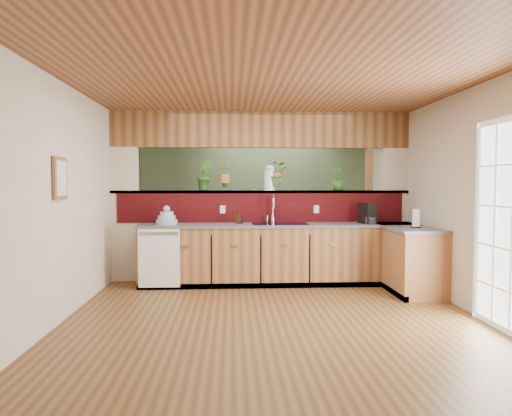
{
  "coord_description": "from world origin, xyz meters",
  "views": [
    {
      "loc": [
        -0.46,
        -5.73,
        1.49
      ],
      "look_at": [
        -0.12,
        0.7,
        1.15
      ],
      "focal_mm": 32.0,
      "sensor_mm": 36.0,
      "label": 1
    }
  ],
  "objects": [
    {
      "name": "wall_left",
      "position": [
        -2.3,
        0.0,
        1.3
      ],
      "size": [
        0.02,
        7.0,
        2.6
      ],
      "primitive_type": "cube",
      "color": "beige",
      "rests_on": "ground"
    },
    {
      "name": "coffee_maker",
      "position": [
        1.56,
        0.92,
        1.04
      ],
      "size": [
        0.16,
        0.28,
        0.31
      ],
      "rotation": [
        0.0,
        0.0,
        0.27
      ],
      "color": "black",
      "rests_on": "countertop"
    },
    {
      "name": "ledge_plant_right",
      "position": [
        1.21,
        1.35,
        1.58
      ],
      "size": [
        0.25,
        0.25,
        0.37
      ],
      "primitive_type": "imported",
      "rotation": [
        0.0,
        0.0,
        0.24
      ],
      "color": "#2A551D",
      "rests_on": "pass_through_ledge"
    },
    {
      "name": "wall_front",
      "position": [
        0.0,
        -3.5,
        1.3
      ],
      "size": [
        4.6,
        0.02,
        2.6
      ],
      "primitive_type": "cube",
      "color": "beige",
      "rests_on": "ground"
    },
    {
      "name": "pass_through_ledge",
      "position": [
        0.0,
        1.35,
        1.37
      ],
      "size": [
        4.6,
        0.21,
        0.04
      ],
      "primitive_type": "cube",
      "color": "brown",
      "rests_on": "ground"
    },
    {
      "name": "wall_right",
      "position": [
        2.3,
        0.0,
        1.3
      ],
      "size": [
        0.02,
        7.0,
        2.6
      ],
      "primitive_type": "cube",
      "color": "beige",
      "rests_on": "ground"
    },
    {
      "name": "wall_back",
      "position": [
        0.0,
        3.5,
        1.3
      ],
      "size": [
        4.6,
        0.02,
        2.6
      ],
      "primitive_type": "cube",
      "color": "beige",
      "rests_on": "ground"
    },
    {
      "name": "countertop",
      "position": [
        0.84,
        0.87,
        0.45
      ],
      "size": [
        4.14,
        1.52,
        0.9
      ],
      "color": "brown",
      "rests_on": "ground"
    },
    {
      "name": "soap_dispenser",
      "position": [
        -0.35,
        1.03,
        0.99
      ],
      "size": [
        0.1,
        0.11,
        0.18
      ],
      "primitive_type": "imported",
      "rotation": [
        0.0,
        0.0,
        -0.34
      ],
      "color": "#332012",
      "rests_on": "countertop"
    },
    {
      "name": "hanging_plant_b",
      "position": [
        0.22,
        1.35,
        1.8
      ],
      "size": [
        0.39,
        0.35,
        0.53
      ],
      "color": "brown",
      "rests_on": "header_beam"
    },
    {
      "name": "shelf_plant_a",
      "position": [
        -0.86,
        3.25,
        1.17
      ],
      "size": [
        0.24,
        0.17,
        0.44
      ],
      "primitive_type": "imported",
      "rotation": [
        0.0,
        0.0,
        0.04
      ],
      "color": "#2A551D",
      "rests_on": "shelving_console"
    },
    {
      "name": "dish_stack",
      "position": [
        -1.41,
        0.99,
        0.99
      ],
      "size": [
        0.31,
        0.31,
        0.28
      ],
      "color": "#9AA7C7",
      "rests_on": "countertop"
    },
    {
      "name": "french_door",
      "position": [
        2.27,
        -1.3,
        1.05
      ],
      "size": [
        0.06,
        1.02,
        2.16
      ],
      "primitive_type": "cube",
      "color": "white",
      "rests_on": "ground"
    },
    {
      "name": "shelf_plant_b",
      "position": [
        -0.06,
        3.25,
        1.19
      ],
      "size": [
        0.34,
        0.34,
        0.47
      ],
      "primitive_type": "imported",
      "rotation": [
        0.0,
        0.0,
        -0.36
      ],
      "color": "#2A551D",
      "rests_on": "shelving_console"
    },
    {
      "name": "faucet",
      "position": [
        0.16,
        1.13,
        1.13
      ],
      "size": [
        0.19,
        0.19,
        0.43
      ],
      "color": "#B7B7B2",
      "rests_on": "countertop"
    },
    {
      "name": "ledge_plant_left",
      "position": [
        -0.87,
        1.35,
        1.62
      ],
      "size": [
        0.26,
        0.21,
        0.47
      ],
      "primitive_type": "imported",
      "rotation": [
        0.0,
        0.0,
        -0.03
      ],
      "color": "#2A551D",
      "rests_on": "pass_through_ledge"
    },
    {
      "name": "paper_towel",
      "position": [
        2.02,
        0.27,
        1.02
      ],
      "size": [
        0.12,
        0.12,
        0.27
      ],
      "color": "black",
      "rests_on": "countertop"
    },
    {
      "name": "navy_sink",
      "position": [
        0.25,
        0.98,
        0.82
      ],
      "size": [
        0.82,
        0.5,
        0.18
      ],
      "color": "black",
      "rests_on": "countertop"
    },
    {
      "name": "dishwasher",
      "position": [
        -1.48,
        0.66,
        0.46
      ],
      "size": [
        0.58,
        0.03,
        0.82
      ],
      "color": "white",
      "rests_on": "ground"
    },
    {
      "name": "sage_backwall",
      "position": [
        0.0,
        3.48,
        1.3
      ],
      "size": [
        4.55,
        0.02,
        2.55
      ],
      "primitive_type": "cube",
      "color": "#526948",
      "rests_on": "ground"
    },
    {
      "name": "hanging_plant_a",
      "position": [
        -0.57,
        1.35,
        1.72
      ],
      "size": [
        0.21,
        0.18,
        0.54
      ],
      "color": "brown",
      "rests_on": "header_beam"
    },
    {
      "name": "shelving_console",
      "position": [
        -0.4,
        3.25,
        0.5
      ],
      "size": [
        1.4,
        0.52,
        0.91
      ],
      "primitive_type": "cube",
      "rotation": [
        0.0,
        0.0,
        0.12
      ],
      "color": "black",
      "rests_on": "ground"
    },
    {
      "name": "pass_through_partition",
      "position": [
        0.03,
        1.35,
        1.19
      ],
      "size": [
        4.6,
        0.21,
        2.6
      ],
      "color": "beige",
      "rests_on": "ground"
    },
    {
      "name": "header_beam",
      "position": [
        0.0,
        1.35,
        2.33
      ],
      "size": [
        4.6,
        0.15,
        0.55
      ],
      "primitive_type": "cube",
      "color": "brown",
      "rests_on": "ground"
    },
    {
      "name": "glass_jar",
      "position": [
        0.13,
        1.35,
        1.59
      ],
      "size": [
        0.18,
        0.18,
        0.39
      ],
      "color": "silver",
      "rests_on": "pass_through_ledge"
    },
    {
      "name": "floor_plant",
      "position": [
        0.41,
        2.04,
        0.41
      ],
      "size": [
        0.92,
        0.87,
        0.81
      ],
      "primitive_type": "imported",
      "rotation": [
        0.0,
        0.0,
        0.4
      ],
      "color": "#2A551D",
      "rests_on": "ground"
    },
    {
      "name": "ceiling",
      "position": [
        0.0,
        0.0,
        2.6
      ],
      "size": [
        4.6,
        7.0,
        0.01
      ],
      "primitive_type": "cube",
      "color": "brown",
      "rests_on": "ground"
    },
    {
      "name": "ground",
      "position": [
        0.0,
        0.0,
        0.0
      ],
      "size": [
        4.6,
        7.0,
        0.01
      ],
      "primitive_type": "cube",
      "color": "brown",
      "rests_on": "ground"
    },
    {
      "name": "framed_print",
      "position": [
        -2.27,
        -0.8,
        1.55
      ],
      "size": [
        0.04,
        0.35,
        0.45
      ],
      "color": "brown",
      "rests_on": "wall_left"
    }
  ]
}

